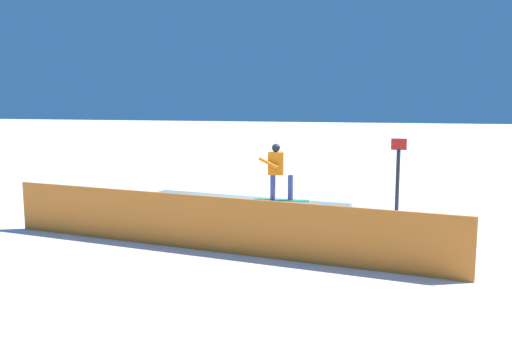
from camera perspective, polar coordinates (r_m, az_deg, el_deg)
name	(u,v)px	position (r m, az deg, el deg)	size (l,w,h in m)	color
ground_plane	(248,219)	(14.42, -0.86, -5.23)	(120.00, 120.00, 0.00)	white
grind_box	(248,209)	(14.37, -0.86, -4.21)	(5.62, 1.37, 0.58)	red
snowboarder	(277,169)	(13.84, 2.34, 0.11)	(1.46, 0.47, 1.51)	#289158
safety_fence	(212,224)	(11.31, -4.84, -5.79)	(10.45, 0.06, 1.20)	orange
trail_marker	(398,178)	(14.39, 15.10, -0.75)	(0.40, 0.10, 2.21)	#262628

